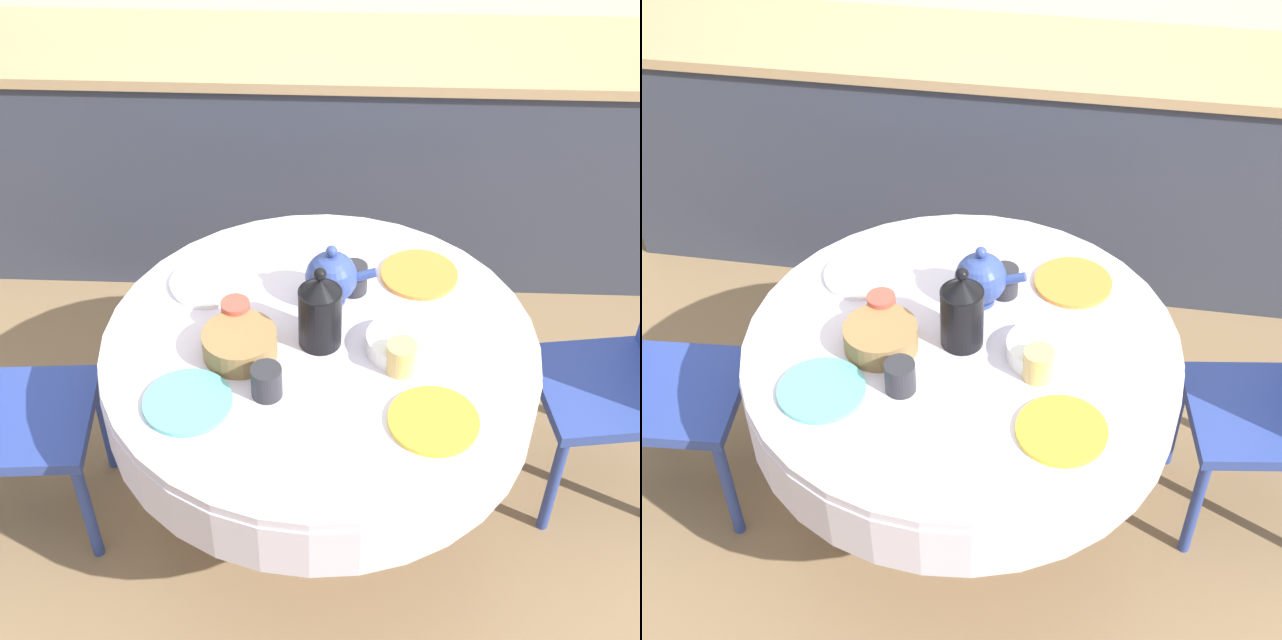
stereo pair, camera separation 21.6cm
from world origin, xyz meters
The scene contains 16 objects.
ground_plane centered at (0.00, 0.00, 0.00)m, with size 12.00×12.00×0.00m, color #8E704C.
kitchen_counter centered at (0.00, 1.40, 0.47)m, with size 3.24×0.64×0.94m.
dining_table centered at (0.00, 0.00, 0.60)m, with size 1.23×1.23×0.72m.
chair_left centered at (0.95, 0.14, 0.51)m, with size 0.45×0.45×0.91m.
plate_near_left centered at (-0.33, -0.25, 0.73)m, with size 0.23×0.23×0.01m, color #60BCB7.
cup_near_left centered at (-0.13, -0.21, 0.77)m, with size 0.08×0.08×0.09m, color #28282D.
plate_near_right centered at (0.30, -0.29, 0.73)m, with size 0.23×0.23×0.01m, color yellow.
cup_near_right centered at (0.22, -0.10, 0.77)m, with size 0.08×0.08×0.09m, color #DBB766.
plate_far_left centered at (-0.34, 0.24, 0.73)m, with size 0.23×0.23×0.01m, color white.
cup_far_left centered at (-0.24, 0.05, 0.77)m, with size 0.08×0.08×0.09m, color #CC4C3D.
plate_far_right centered at (0.29, 0.30, 0.73)m, with size 0.23×0.23×0.01m, color orange.
cup_far_right centered at (0.09, 0.23, 0.77)m, with size 0.08×0.08×0.09m, color #28282D.
coffee_carafe centered at (0.00, 0.00, 0.83)m, with size 0.12×0.12×0.26m.
teapot centered at (0.03, 0.18, 0.81)m, with size 0.21×0.15×0.20m.
bread_basket centered at (-0.22, -0.06, 0.76)m, with size 0.20×0.20×0.07m, color olive.
fruit_bowl centered at (0.22, -0.03, 0.75)m, with size 0.19×0.19×0.05m, color silver.
Camera 1 is at (0.07, -1.80, 2.42)m, focal length 50.00 mm.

